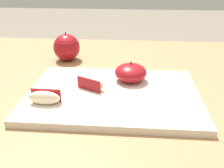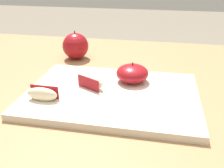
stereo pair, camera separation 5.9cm
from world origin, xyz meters
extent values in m
cube|color=#9E754C|center=(0.00, 0.00, 0.73)|extent=(1.36, 0.84, 0.03)
cube|color=#9E754C|center=(-0.62, 0.36, 0.36)|extent=(0.06, 0.06, 0.71)
cube|color=beige|center=(-0.04, -0.09, 0.75)|extent=(0.40, 0.29, 0.02)
ellipsoid|color=maroon|center=(0.00, -0.03, 0.78)|extent=(0.08, 0.08, 0.05)
cylinder|color=#4C3319|center=(0.00, -0.03, 0.81)|extent=(0.00, 0.00, 0.01)
ellipsoid|color=beige|center=(-0.18, -0.16, 0.78)|extent=(0.07, 0.02, 0.03)
cube|color=maroon|center=(-0.18, -0.15, 0.78)|extent=(0.07, 0.00, 0.03)
ellipsoid|color=beige|center=(-0.09, -0.08, 0.78)|extent=(0.07, 0.05, 0.03)
cube|color=maroon|center=(-0.10, -0.09, 0.78)|extent=(0.06, 0.03, 0.03)
sphere|color=maroon|center=(-0.21, 0.16, 0.79)|extent=(0.09, 0.09, 0.09)
cylinder|color=#4C3319|center=(-0.21, 0.16, 0.83)|extent=(0.00, 0.00, 0.01)
camera|label=1|loc=(0.00, -0.62, 1.04)|focal=40.37mm
camera|label=2|loc=(0.06, -0.62, 1.04)|focal=40.37mm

